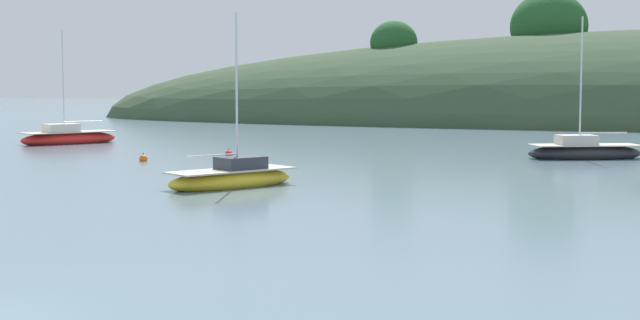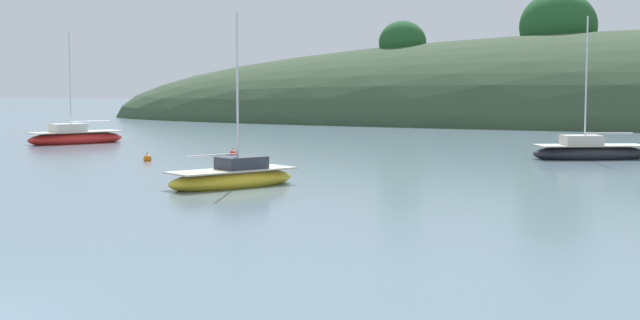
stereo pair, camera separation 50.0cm
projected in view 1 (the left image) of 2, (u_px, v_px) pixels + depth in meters
The scene contains 5 objects.
sailboat_white_near at pixel (584, 151), 49.10m from camera, with size 6.71×4.57×7.97m.
sailboat_cream_ketch at pixel (68, 138), 61.28m from camera, with size 5.48×7.04×7.92m.
sailboat_yellow_far at pixel (232, 178), 35.67m from camera, with size 4.61×5.92×7.11m.
mooring_buoy_outer at pixel (229, 154), 50.55m from camera, with size 0.44×0.44×0.54m.
mooring_buoy_inner at pixel (143, 159), 47.48m from camera, with size 0.44×0.44×0.54m.
Camera 1 is at (11.00, -12.16, 4.11)m, focal length 50.26 mm.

